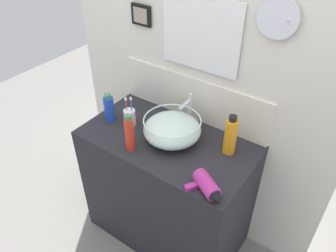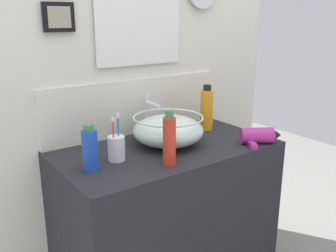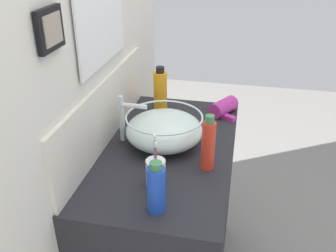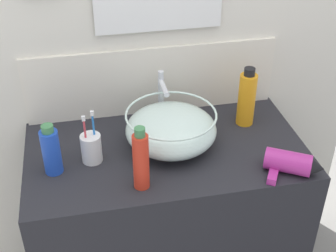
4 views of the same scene
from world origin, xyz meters
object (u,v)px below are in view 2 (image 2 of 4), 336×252
Objects in this scene: soap_dispenser at (90,149)px; shampoo_bottle at (169,140)px; toothbrush_cup at (116,148)px; glass_bowl_sink at (168,130)px; lotion_bottle at (207,109)px; hair_drier at (260,136)px; faucet at (148,112)px.

shampoo_bottle reaches higher than soap_dispenser.
toothbrush_cup is 0.23m from shampoo_bottle.
glass_bowl_sink is at bearing 55.23° from shampoo_bottle.
soap_dispenser is 0.82× the size of shampoo_bottle.
soap_dispenser is 0.31m from shampoo_bottle.
toothbrush_cup reaches higher than glass_bowl_sink.
lotion_bottle is at bearing 32.67° from shampoo_bottle.
hair_drier is 0.89× the size of lotion_bottle.
soap_dispenser is at bearing 154.22° from shampoo_bottle.
soap_dispenser is at bearing 167.98° from hair_drier.
lotion_bottle is 1.05× the size of shampoo_bottle.
faucet reaches higher than soap_dispenser.
glass_bowl_sink is 0.44m from hair_drier.
hair_drier is 0.81m from soap_dispenser.
shampoo_bottle is at bearing 176.37° from hair_drier.
faucet is 0.40m from shampoo_bottle.
faucet is 0.92× the size of shampoo_bottle.
shampoo_bottle is (0.15, -0.17, 0.05)m from toothbrush_cup.
hair_drier is at bearing -32.60° from glass_bowl_sink.
glass_bowl_sink is at bearing 8.99° from soap_dispenser.
faucet is 0.88× the size of lotion_bottle.
faucet is at bearing 90.00° from glass_bowl_sink.
toothbrush_cup reaches higher than soap_dispenser.
shampoo_bottle is at bearing -25.78° from soap_dispenser.
faucet reaches higher than glass_bowl_sink.
toothbrush_cup is at bearing -168.55° from lotion_bottle.
toothbrush_cup is (-0.66, 0.20, 0.02)m from hair_drier.
lotion_bottle is at bearing 98.96° from hair_drier.
toothbrush_cup is at bearing 131.19° from shampoo_bottle.
hair_drier is at bearing -81.04° from lotion_bottle.
faucet is at bearing 165.64° from lotion_bottle.
glass_bowl_sink is 0.43m from soap_dispenser.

